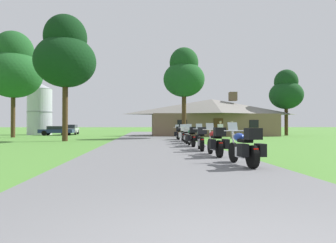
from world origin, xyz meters
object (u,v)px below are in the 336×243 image
object	(u,v)px
motorcycle_green_fourth_in_row	(192,137)
tree_by_lodge_front	(184,75)
motorcycle_black_farthest_in_row	(178,133)
bystander_olive_shirt_beside_signpost	(232,129)
tree_right_of_lodge	(286,91)
tree_left_far	(13,68)
parked_navy_sedan_far_left	(56,130)
motorcycle_green_third_in_row	(201,139)
metal_silo_distant	(40,109)
bystander_white_shirt_near_lodge	(220,129)
parked_silver_suv_far_left	(70,129)
motorcycle_white_fifth_in_row	(186,135)
motorcycle_black_sixth_in_row	(183,134)
motorcycle_blue_nearest_to_camera	(245,147)
tree_left_near	(65,55)
motorcycle_red_second_in_row	(216,142)

from	to	relation	value
motorcycle_green_fourth_in_row	tree_by_lodge_front	world-z (taller)	tree_by_lodge_front
motorcycle_black_farthest_in_row	bystander_olive_shirt_beside_signpost	size ratio (longest dim) A/B	1.24
bystander_olive_shirt_beside_signpost	tree_right_of_lodge	distance (m)	13.84
tree_left_far	parked_navy_sedan_far_left	bearing A→B (deg)	68.16
bystander_olive_shirt_beside_signpost	parked_navy_sedan_far_left	xyz separation A→B (m)	(-19.83, 11.31, -0.31)
motorcycle_green_fourth_in_row	motorcycle_black_farthest_in_row	bearing A→B (deg)	88.42
motorcycle_green_third_in_row	metal_silo_distant	world-z (taller)	metal_silo_distant
bystander_white_shirt_near_lodge	parked_navy_sedan_far_left	bearing A→B (deg)	162.40
motorcycle_green_fourth_in_row	parked_silver_suv_far_left	bearing A→B (deg)	116.00
motorcycle_white_fifth_in_row	motorcycle_black_sixth_in_row	world-z (taller)	same
motorcycle_blue_nearest_to_camera	motorcycle_white_fifth_in_row	size ratio (longest dim) A/B	1.00
motorcycle_green_third_in_row	tree_right_of_lodge	distance (m)	28.09
bystander_white_shirt_near_lodge	bystander_olive_shirt_beside_signpost	xyz separation A→B (m)	(1.07, -0.30, 0.00)
motorcycle_white_fifth_in_row	tree_by_lodge_front	bearing A→B (deg)	85.96
motorcycle_black_sixth_in_row	bystander_olive_shirt_beside_signpost	size ratio (longest dim) A/B	1.24
parked_silver_suv_far_left	motorcycle_green_fourth_in_row	bearing A→B (deg)	-68.94
motorcycle_blue_nearest_to_camera	tree_left_far	size ratio (longest dim) A/B	0.18
bystander_white_shirt_near_lodge	tree_left_near	distance (m)	15.59
motorcycle_green_fourth_in_row	motorcycle_black_sixth_in_row	bearing A→B (deg)	87.24
parked_silver_suv_far_left	tree_left_near	bearing A→B (deg)	-83.32
motorcycle_black_farthest_in_row	tree_left_far	bearing A→B (deg)	156.65
motorcycle_red_second_in_row	parked_navy_sedan_far_left	xyz separation A→B (m)	(-14.16, 28.36, 0.03)
motorcycle_green_third_in_row	parked_navy_sedan_far_left	world-z (taller)	motorcycle_green_third_in_row
tree_left_near	parked_navy_sedan_far_left	world-z (taller)	tree_left_near
motorcycle_blue_nearest_to_camera	motorcycle_green_fourth_in_row	distance (m)	8.52
motorcycle_green_third_in_row	bystander_white_shirt_near_lodge	xyz separation A→B (m)	(4.67, 14.55, 0.33)
motorcycle_black_sixth_in_row	motorcycle_red_second_in_row	bearing A→B (deg)	-87.54
parked_navy_sedan_far_left	motorcycle_black_sixth_in_row	bearing A→B (deg)	-143.08
motorcycle_red_second_in_row	metal_silo_distant	world-z (taller)	metal_silo_distant
metal_silo_distant	tree_left_far	bearing A→B (deg)	-86.57
motorcycle_white_fifth_in_row	parked_silver_suv_far_left	size ratio (longest dim) A/B	0.44
motorcycle_black_sixth_in_row	motorcycle_green_fourth_in_row	bearing A→B (deg)	-88.90
bystander_olive_shirt_beside_signpost	parked_navy_sedan_far_left	distance (m)	22.83
motorcycle_red_second_in_row	parked_navy_sedan_far_left	world-z (taller)	motorcycle_red_second_in_row
tree_right_of_lodge	motorcycle_black_sixth_in_row	bearing A→B (deg)	-136.29
motorcycle_red_second_in_row	tree_right_of_lodge	distance (m)	30.39
tree_left_far	tree_left_near	bearing A→B (deg)	-47.89
bystander_olive_shirt_beside_signpost	tree_left_near	bearing A→B (deg)	68.65
metal_silo_distant	parked_silver_suv_far_left	distance (m)	5.04
motorcycle_black_farthest_in_row	parked_silver_suv_far_left	xyz separation A→B (m)	(-13.30, 17.87, 0.17)
bystander_olive_shirt_beside_signpost	parked_silver_suv_far_left	size ratio (longest dim) A/B	0.35
motorcycle_blue_nearest_to_camera	motorcycle_green_fourth_in_row	xyz separation A→B (m)	(-0.24, 8.52, 0.00)
motorcycle_blue_nearest_to_camera	tree_right_of_lodge	distance (m)	32.79
motorcycle_green_third_in_row	tree_by_lodge_front	distance (m)	16.72
tree_right_of_lodge	metal_silo_distant	distance (m)	33.35
motorcycle_black_farthest_in_row	parked_silver_suv_far_left	world-z (taller)	parked_silver_suv_far_left
motorcycle_green_third_in_row	bystander_white_shirt_near_lodge	bearing A→B (deg)	77.46
motorcycle_red_second_in_row	metal_silo_distant	distance (m)	36.27
bystander_white_shirt_near_lodge	metal_silo_distant	xyz separation A→B (m)	(-22.00, 14.34, 2.66)
metal_silo_distant	motorcycle_black_farthest_in_row	bearing A→B (deg)	-45.39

